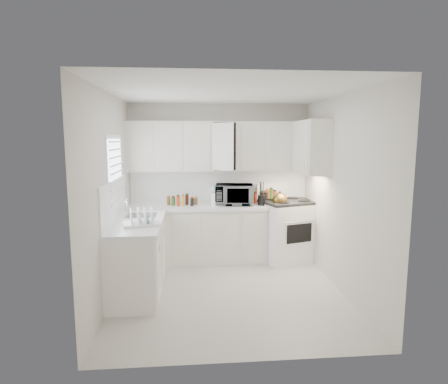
{
  "coord_description": "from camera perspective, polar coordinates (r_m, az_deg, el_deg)",
  "views": [
    {
      "loc": [
        -0.48,
        -4.8,
        2.05
      ],
      "look_at": [
        0.0,
        0.7,
        1.25
      ],
      "focal_mm": 30.43,
      "sensor_mm": 36.0,
      "label": 1
    }
  ],
  "objects": [
    {
      "name": "rice_cooker",
      "position": [
        6.18,
        -0.85,
        -0.85
      ],
      "size": [
        0.3,
        0.3,
        0.25
      ],
      "primitive_type": null,
      "rotation": [
        0.0,
        0.0,
        0.28
      ],
      "color": "white",
      "rests_on": "countertop_back"
    },
    {
      "name": "spice_left_3",
      "position": [
        6.21,
        -6.26,
        -1.39
      ],
      "size": [
        0.06,
        0.06,
        0.13
      ],
      "primitive_type": "cylinder",
      "color": "gold",
      "rests_on": "countertop_back"
    },
    {
      "name": "microwave",
      "position": [
        6.22,
        1.51,
        -0.04
      ],
      "size": [
        0.64,
        0.4,
        0.41
      ],
      "primitive_type": "imported",
      "rotation": [
        0.0,
        0.0,
        -0.12
      ],
      "color": "gray",
      "rests_on": "countertop_back"
    },
    {
      "name": "wall_back",
      "position": [
        6.46,
        -0.7,
        1.58
      ],
      "size": [
        3.0,
        0.0,
        3.0
      ],
      "primitive_type": "plane",
      "rotation": [
        1.57,
        0.0,
        0.0
      ],
      "color": "beige",
      "rests_on": "ground"
    },
    {
      "name": "sauce_right_0",
      "position": [
        6.42,
        4.57,
        -0.78
      ],
      "size": [
        0.06,
        0.06,
        0.19
      ],
      "primitive_type": "cylinder",
      "color": "red",
      "rests_on": "countertop_back"
    },
    {
      "name": "spice_left_1",
      "position": [
        6.22,
        -7.64,
        -1.41
      ],
      "size": [
        0.06,
        0.06,
        0.13
      ],
      "primitive_type": "cylinder",
      "color": "#366421",
      "rests_on": "countertop_back"
    },
    {
      "name": "tea_kettle",
      "position": [
        6.14,
        8.36,
        -0.99
      ],
      "size": [
        0.33,
        0.29,
        0.27
      ],
      "primitive_type": null,
      "rotation": [
        0.0,
        0.0,
        -0.17
      ],
      "color": "olive",
      "rests_on": "stove"
    },
    {
      "name": "sauce_right_3",
      "position": [
        6.4,
        6.11,
        -0.84
      ],
      "size": [
        0.06,
        0.06,
        0.19
      ],
      "primitive_type": "cylinder",
      "color": "black",
      "rests_on": "countertop_back"
    },
    {
      "name": "lower_cabinets_left",
      "position": [
        5.29,
        -12.74,
        -9.54
      ],
      "size": [
        0.6,
        1.6,
        0.9
      ],
      "primitive_type": null,
      "color": "beige",
      "rests_on": "floor"
    },
    {
      "name": "wall_left",
      "position": [
        4.96,
        -16.8,
        -0.8
      ],
      "size": [
        0.0,
        3.2,
        3.2
      ],
      "primitive_type": "plane",
      "rotation": [
        1.57,
        0.0,
        1.57
      ],
      "color": "beige",
      "rests_on": "ground"
    },
    {
      "name": "backsplash_back",
      "position": [
        6.46,
        -0.69,
        0.9
      ],
      "size": [
        2.98,
        0.02,
        0.55
      ],
      "primitive_type": "cube",
      "color": "silver",
      "rests_on": "wall_back"
    },
    {
      "name": "countertop_back",
      "position": [
        6.19,
        -4.08,
        -2.25
      ],
      "size": [
        2.24,
        0.64,
        0.05
      ],
      "primitive_type": "cube",
      "color": "silver",
      "rests_on": "lower_cabinets_back"
    },
    {
      "name": "utensil_crock",
      "position": [
        6.17,
        5.67,
        -0.18
      ],
      "size": [
        0.14,
        0.14,
        0.4
      ],
      "primitive_type": null,
      "rotation": [
        0.0,
        0.0,
        0.03
      ],
      "color": "black",
      "rests_on": "countertop_back"
    },
    {
      "name": "sauce_right_5",
      "position": [
        6.42,
        7.08,
        -0.83
      ],
      "size": [
        0.06,
        0.06,
        0.19
      ],
      "primitive_type": "cylinder",
      "color": "#366421",
      "rests_on": "countertop_back"
    },
    {
      "name": "sauce_right_1",
      "position": [
        6.38,
        5.14,
        -0.86
      ],
      "size": [
        0.06,
        0.06,
        0.19
      ],
      "primitive_type": "cylinder",
      "color": "gold",
      "rests_on": "countertop_back"
    },
    {
      "name": "frying_pan",
      "position": [
        6.55,
        10.77,
        -1.42
      ],
      "size": [
        0.44,
        0.56,
        0.04
      ],
      "primitive_type": null,
      "rotation": [
        0.0,
        0.0,
        0.36
      ],
      "color": "black",
      "rests_on": "stove"
    },
    {
      "name": "wall_front",
      "position": [
        3.32,
        3.49,
        -4.8
      ],
      "size": [
        3.0,
        0.0,
        3.0
      ],
      "primitive_type": "plane",
      "rotation": [
        -1.57,
        0.0,
        0.0
      ],
      "color": "beige",
      "rests_on": "ground"
    },
    {
      "name": "stove",
      "position": [
        6.41,
        9.52,
        -4.49
      ],
      "size": [
        1.01,
        0.91,
        1.3
      ],
      "primitive_type": null,
      "rotation": [
        0.0,
        0.0,
        0.3
      ],
      "color": "white",
      "rests_on": "floor"
    },
    {
      "name": "wall_right",
      "position": [
        5.24,
        17.26,
        -0.34
      ],
      "size": [
        0.0,
        3.2,
        3.2
      ],
      "primitive_type": "plane",
      "rotation": [
        1.57,
        0.0,
        -1.57
      ],
      "color": "beige",
      "rests_on": "ground"
    },
    {
      "name": "dish_rack",
      "position": [
        4.89,
        -12.4,
        -3.54
      ],
      "size": [
        0.49,
        0.4,
        0.24
      ],
      "primitive_type": null,
      "rotation": [
        0.0,
        0.0,
        0.21
      ],
      "color": "white",
      "rests_on": "countertop_left"
    },
    {
      "name": "sauce_right_2",
      "position": [
        6.44,
        5.53,
        -0.77
      ],
      "size": [
        0.06,
        0.06,
        0.19
      ],
      "primitive_type": "cylinder",
      "color": "#4C2115",
      "rests_on": "countertop_back"
    },
    {
      "name": "spice_left_5",
      "position": [
        6.21,
        -4.88,
        -1.37
      ],
      "size": [
        0.06,
        0.06,
        0.13
      ],
      "primitive_type": "cylinder",
      "color": "black",
      "rests_on": "countertop_back"
    },
    {
      "name": "upper_cabinets_right",
      "position": [
        5.93,
        12.87,
        2.72
      ],
      "size": [
        0.33,
        0.9,
        0.8
      ],
      "primitive_type": null,
      "color": "beige",
      "rests_on": "wall_right"
    },
    {
      "name": "sauce_right_6",
      "position": [
        6.49,
        7.44,
        -0.74
      ],
      "size": [
        0.06,
        0.06,
        0.19
      ],
      "primitive_type": "cylinder",
      "color": "red",
      "rests_on": "countertop_back"
    },
    {
      "name": "spice_left_2",
      "position": [
        6.31,
        -6.93,
        -1.26
      ],
      "size": [
        0.06,
        0.06,
        0.13
      ],
      "primitive_type": "cylinder",
      "color": "red",
      "rests_on": "countertop_back"
    },
    {
      "name": "spice_left_6",
      "position": [
        6.3,
        -4.2,
        -1.23
      ],
      "size": [
        0.06,
        0.06,
        0.13
      ],
      "primitive_type": "cylinder",
      "color": "brown",
      "rests_on": "countertop_back"
    },
    {
      "name": "upper_cabinets_back",
      "position": [
        6.27,
        -0.59,
        3.22
      ],
      "size": [
        3.0,
        0.33,
        0.8
      ],
      "primitive_type": null,
      "color": "beige",
      "rests_on": "wall_back"
    },
    {
      "name": "spice_left_0",
      "position": [
        6.31,
        -8.29,
        -1.28
      ],
      "size": [
        0.06,
        0.06,
        0.13
      ],
      "primitive_type": "cylinder",
      "color": "brown",
      "rests_on": "countertop_back"
    },
    {
      "name": "backsplash_left",
      "position": [
        5.16,
        -16.21,
        -1.27
      ],
      "size": [
        0.02,
        1.6,
        0.55
      ],
      "primitive_type": "cube",
      "color": "silver",
      "rests_on": "wall_left"
    },
    {
      "name": "spice_left_4",
      "position": [
        6.3,
        -5.56,
        -1.25
      ],
      "size": [
        0.06,
        0.06,
        0.13
      ],
      "primitive_type": "cylinder",
      "color": "#4C2115",
      "rests_on": "countertop_back"
    },
    {
      "name": "ceiling",
      "position": [
        4.85,
        0.75,
        14.76
      ],
      "size": [
        3.2,
        3.2,
        0.0
      ],
      "primitive_type": "plane",
      "rotation": [
        3.14,
        0.0,
        0.0
      ],
      "color": "white",
      "rests_on": "ground"
    },
    {
      "name": "countertop_left",
      "position": [
        5.17,
        -12.8,
        -4.52
      ],
      "size": [
        0.64,
        1.62,
        0.05
      ],
      "primitive_type": "cube",
      "color": "silver",
      "rests_on": "lower_cabinets_left"
    },
    {
      "name": "sink",
      "position": [
        5.48,
        -12.36,
        -2.24
      ],
      "size": [
        0.42,
        0.38,
        0.3
      ],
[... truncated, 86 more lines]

